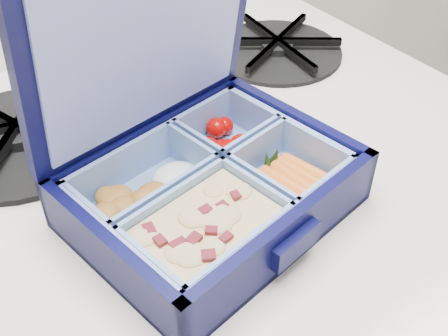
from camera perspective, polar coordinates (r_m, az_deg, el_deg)
bento_box at (r=0.49m, az=-1.21°, el=-2.19°), size 0.25×0.21×0.05m
burner_grate at (r=0.73m, az=5.44°, el=12.35°), size 0.22×0.22×0.02m
burner_grate_rear at (r=0.61m, az=-20.11°, el=3.26°), size 0.23×0.23×0.02m
fork at (r=0.59m, az=-7.31°, el=3.74°), size 0.06×0.19×0.01m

